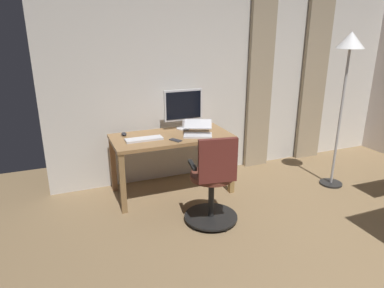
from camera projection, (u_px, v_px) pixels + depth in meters
name	position (u px, v px, depth m)	size (l,w,h in m)	color
back_room_partition	(237.00, 70.00, 4.67)	(5.06, 0.10, 2.77)	silver
curtain_left_panel	(314.00, 79.00, 5.06)	(0.41, 0.06, 2.42)	gray
curtain_right_panel	(260.00, 83.00, 4.73)	(0.36, 0.06, 2.42)	gray
desk	(172.00, 143.00, 4.08)	(1.40, 0.68, 0.72)	olive
office_chair	(213.00, 184.00, 3.44)	(0.56, 0.56, 0.96)	black
computer_monitor	(183.00, 107.00, 4.24)	(0.49, 0.18, 0.49)	silver
computer_keyboard	(144.00, 139.00, 3.88)	(0.42, 0.14, 0.02)	silver
laptop	(198.00, 131.00, 4.05)	(0.42, 0.41, 0.15)	silver
computer_mouse	(124.00, 134.00, 4.05)	(0.06, 0.10, 0.04)	#232328
cell_phone_face_up	(205.00, 127.00, 4.36)	(0.07, 0.14, 0.01)	black
cell_phone_by_monitor	(176.00, 140.00, 3.86)	(0.07, 0.14, 0.01)	#333338
floor_lamp	(348.00, 60.00, 3.96)	(0.31, 0.31, 1.89)	black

